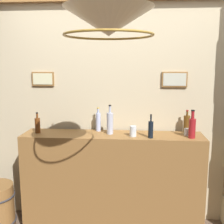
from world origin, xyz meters
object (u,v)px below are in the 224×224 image
glass_tumbler_rocks (133,131)px  liquor_bottle_port (38,125)px  pendant_lamp (109,23)px  liquor_bottle_brandy (192,127)px  glass_tumbler_highball (187,132)px  liquor_bottle_gin (151,129)px  liquor_bottle_scotch (187,124)px  liquor_bottle_whiskey (98,121)px  liquor_bottle_vermouth (110,123)px

glass_tumbler_rocks → liquor_bottle_port: bearing=176.6°
pendant_lamp → liquor_bottle_brandy: bearing=50.0°
glass_tumbler_rocks → glass_tumbler_highball: 0.57m
liquor_bottle_port → glass_tumbler_rocks: 1.04m
liquor_bottle_brandy → glass_tumbler_rocks: size_ratio=2.63×
glass_tumbler_rocks → glass_tumbler_highball: size_ratio=1.52×
liquor_bottle_gin → glass_tumbler_rocks: bearing=166.0°
liquor_bottle_scotch → liquor_bottle_whiskey: bearing=179.9°
liquor_bottle_port → pendant_lamp: size_ratio=0.38×
liquor_bottle_vermouth → liquor_bottle_gin: size_ratio=1.30×
liquor_bottle_gin → glass_tumbler_highball: (0.39, 0.14, -0.05)m
liquor_bottle_scotch → glass_tumbler_rocks: (-0.58, -0.21, -0.04)m
liquor_bottle_brandy → liquor_bottle_gin: size_ratio=1.19×
liquor_bottle_port → liquor_bottle_gin: 1.22m
liquor_bottle_gin → glass_tumbler_highball: size_ratio=3.35×
liquor_bottle_whiskey → glass_tumbler_rocks: size_ratio=2.41×
liquor_bottle_whiskey → liquor_bottle_port: 0.66m
liquor_bottle_port → glass_tumbler_highball: size_ratio=3.14×
liquor_bottle_vermouth → liquor_bottle_gin: liquor_bottle_vermouth is taller
liquor_bottle_whiskey → glass_tumbler_rocks: 0.45m
liquor_bottle_scotch → glass_tumbler_rocks: bearing=-160.4°
liquor_bottle_port → glass_tumbler_highball: 1.60m
liquor_bottle_port → liquor_bottle_vermouth: (0.79, 0.03, 0.03)m
glass_tumbler_rocks → liquor_bottle_scotch: bearing=19.6°
liquor_bottle_vermouth → pendant_lamp: (0.08, -1.00, 0.88)m
liquor_bottle_scotch → liquor_bottle_port: bearing=-174.9°
liquor_bottle_port → glass_tumbler_highball: liquor_bottle_port is taller
pendant_lamp → liquor_bottle_scotch: bearing=56.4°
liquor_bottle_vermouth → glass_tumbler_highball: 0.82m
liquor_bottle_whiskey → glass_tumbler_highball: bearing=-7.0°
glass_tumbler_rocks → pendant_lamp: size_ratio=0.18×
liquor_bottle_whiskey → glass_tumbler_highball: liquor_bottle_whiskey is taller
liquor_bottle_scotch → glass_tumbler_highball: liquor_bottle_scotch is taller
liquor_bottle_port → glass_tumbler_rocks: (1.03, -0.06, -0.03)m
liquor_bottle_whiskey → liquor_bottle_scotch: bearing=-0.1°
liquor_bottle_brandy → pendant_lamp: pendant_lamp is taller
liquor_bottle_vermouth → glass_tumbler_highball: size_ratio=4.34×
liquor_bottle_whiskey → glass_tumbler_rocks: liquor_bottle_whiskey is taller
liquor_bottle_scotch → pendant_lamp: 1.62m
liquor_bottle_gin → glass_tumbler_rocks: liquor_bottle_gin is taller
liquor_bottle_scotch → pendant_lamp: pendant_lamp is taller
liquor_bottle_vermouth → pendant_lamp: 1.34m
liquor_bottle_port → pendant_lamp: (0.87, -0.98, 0.92)m
liquor_bottle_brandy → glass_tumbler_rocks: liquor_bottle_brandy is taller
liquor_bottle_gin → glass_tumbler_rocks: size_ratio=2.21×
liquor_bottle_port → liquor_bottle_brandy: liquor_bottle_brandy is taller
liquor_bottle_whiskey → liquor_bottle_vermouth: 0.19m
liquor_bottle_scotch → liquor_bottle_brandy: 0.22m
liquor_bottle_port → glass_tumbler_highball: (1.60, 0.03, -0.05)m
liquor_bottle_whiskey → liquor_bottle_brandy: 1.01m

